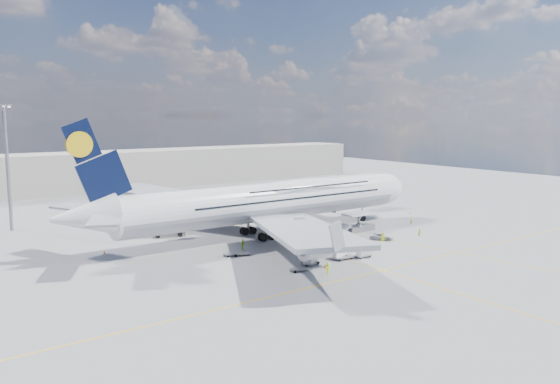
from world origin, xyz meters
TOP-DOWN VIEW (x-y plane):
  - ground at (0.00, 0.00)m, footprint 300.00×300.00m
  - taxi_line_main at (0.00, 0.00)m, footprint 0.25×220.00m
  - taxi_line_cross at (0.00, -20.00)m, footprint 120.00×0.25m
  - taxi_line_diag at (14.00, 10.00)m, footprint 14.16×99.06m
  - airliner at (0.26, 10.00)m, footprint 77.26×79.15m
  - jet_bridge at (29.81, 20.94)m, footprint 18.80×12.10m
  - cargo_loader at (16.82, 2.89)m, footprint 8.53×3.20m
  - light_mast at (-40.00, 45.00)m, footprint 3.00×0.70m
  - terminal at (0.00, 95.00)m, footprint 180.00×16.00m
  - tree_line at (40.00, 140.00)m, footprint 160.00×6.00m
  - dolly_row_a at (-10.77, -12.92)m, footprint 2.93×2.32m
  - dolly_row_b at (-6.93, -11.03)m, footprint 3.25×2.53m
  - dolly_row_c at (-12.82, 0.36)m, footprint 3.50×2.70m
  - dolly_back at (-14.12, 0.91)m, footprint 2.81×1.68m
  - dolly_nose_far at (2.87, -12.76)m, footprint 2.76×1.60m
  - dolly_nose_near at (-0.66, -11.73)m, footprint 3.39×2.03m
  - baggage_tug at (-0.80, -11.03)m, footprint 2.75×1.44m
  - catering_truck_inner at (-16.55, 20.81)m, footprint 6.93×4.18m
  - catering_truck_outer at (-18.47, 46.66)m, footprint 6.16×2.79m
  - service_van at (14.88, -5.39)m, footprint 4.37×4.71m
  - crew_nose at (30.34, 0.50)m, footprint 0.75×0.74m
  - crew_loader at (22.73, -8.07)m, footprint 0.95×0.87m
  - crew_wing at (-10.49, 3.31)m, footprint 0.70×1.18m
  - crew_van at (14.29, -6.47)m, footprint 0.90×0.97m
  - crew_tug at (-8.44, -17.03)m, footprint 1.37×1.08m
  - cone_nose at (40.58, 9.64)m, footprint 0.41×0.41m
  - cone_wing_left_inner at (-15.89, 21.29)m, footprint 0.39×0.39m
  - cone_wing_left_outer at (-9.16, 30.90)m, footprint 0.44×0.44m
  - cone_wing_right_inner at (-5.62, -11.21)m, footprint 0.38×0.38m
  - cone_wing_right_outer at (-6.37, -13.94)m, footprint 0.47×0.47m
  - cone_tail at (-30.96, 14.85)m, footprint 0.43×0.43m

SIDE VIEW (x-z plane):
  - ground at x=0.00m, z-range 0.00..0.00m
  - taxi_line_main at x=0.00m, z-range 0.00..0.01m
  - taxi_line_cross at x=0.00m, z-range 0.00..0.01m
  - taxi_line_diag at x=14.00m, z-range 0.00..0.01m
  - cone_wing_right_inner at x=-5.62m, z-range -0.01..0.47m
  - cone_wing_left_inner at x=-15.89m, z-range -0.01..0.48m
  - cone_nose at x=40.58m, z-range -0.01..0.51m
  - cone_tail at x=-30.96m, z-range -0.01..0.54m
  - cone_wing_left_outer at x=-9.16m, z-range -0.01..0.55m
  - cone_wing_right_outer at x=-6.37m, z-range -0.01..0.58m
  - dolly_row_a at x=-10.77m, z-range 0.10..0.48m
  - dolly_back at x=-14.12m, z-range 0.11..0.50m
  - dolly_row_c at x=-12.82m, z-range 0.12..0.58m
  - dolly_nose_near at x=-0.66m, z-range 0.13..0.60m
  - service_van at x=14.88m, z-range 0.00..1.23m
  - baggage_tug at x=-0.80m, z-range -0.10..1.57m
  - crew_loader at x=22.73m, z-range 0.00..1.59m
  - crew_van at x=14.29m, z-range 0.00..1.66m
  - crew_nose at x=30.34m, z-range 0.00..1.75m
  - dolly_nose_far at x=2.87m, z-range 0.06..1.75m
  - crew_tug at x=-8.44m, z-range 0.00..1.86m
  - crew_wing at x=-10.49m, z-range 0.00..1.88m
  - dolly_row_b at x=-6.93m, z-range 0.07..1.89m
  - cargo_loader at x=16.82m, z-range -0.59..3.09m
  - catering_truck_outer at x=-18.47m, z-range -0.13..3.45m
  - catering_truck_inner at x=-16.55m, z-range -0.11..3.75m
  - tree_line at x=40.00m, z-range 0.00..8.00m
  - terminal at x=0.00m, z-range 0.00..12.00m
  - jet_bridge at x=29.81m, z-range 2.60..11.10m
  - airliner at x=0.26m, z-range -4.98..18.72m
  - light_mast at x=-40.00m, z-range 0.46..25.96m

